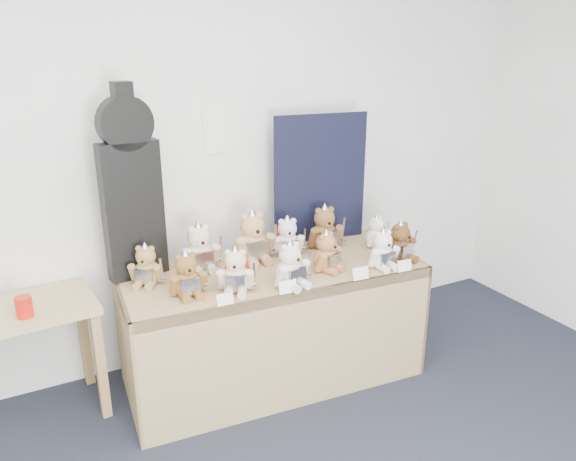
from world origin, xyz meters
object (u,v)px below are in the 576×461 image
guitar_case (131,186)px  teddy_back_centre_left (253,239)px  teddy_front_end (401,243)px  teddy_back_right (325,230)px  red_cup (24,307)px  teddy_back_far_left (146,267)px  teddy_front_right (327,253)px  teddy_back_left (200,250)px  teddy_back_centre_right (288,239)px  teddy_front_centre (291,266)px  teddy_back_end (377,233)px  teddy_front_far_left (187,276)px  teddy_front_far_right (383,251)px  display_table (277,297)px  side_table (15,331)px  teddy_front_left (236,272)px

guitar_case → teddy_back_centre_left: size_ratio=3.11×
teddy_front_end → teddy_back_right: teddy_back_right is taller
red_cup → teddy_back_far_left: bearing=-0.4°
teddy_front_right → guitar_case: bearing=134.5°
teddy_back_left → teddy_back_centre_left: teddy_back_centre_left is taller
red_cup → teddy_back_centre_right: (1.51, 0.01, 0.10)m
red_cup → teddy_front_right: size_ratio=0.42×
teddy_front_right → teddy_back_far_left: 1.02m
teddy_back_left → teddy_back_far_left: 0.33m
teddy_front_centre → teddy_front_right: bearing=5.6°
teddy_back_centre_left → teddy_back_end: bearing=-8.1°
teddy_front_far_left → teddy_front_far_right: bearing=-7.5°
display_table → teddy_back_far_left: (-0.70, 0.19, 0.26)m
red_cup → teddy_front_centre: size_ratio=0.39×
red_cup → teddy_back_far_left: teddy_back_far_left is taller
teddy_front_centre → teddy_front_far_right: size_ratio=1.10×
side_table → teddy_front_far_left: (0.84, -0.36, 0.28)m
teddy_front_left → teddy_back_left: teddy_back_left is taller
teddy_front_centre → teddy_back_centre_right: teddy_front_centre is taller
display_table → teddy_back_centre_right: size_ratio=6.61×
teddy_front_far_left → teddy_back_centre_left: bearing=29.8°
teddy_front_left → teddy_back_centre_left: size_ratio=0.79×
teddy_front_right → teddy_back_left: (-0.65, 0.35, 0.02)m
teddy_back_far_left → teddy_back_centre_left: bearing=34.5°
display_table → side_table: display_table is taller
side_table → red_cup: 0.22m
red_cup → teddy_front_left: teddy_front_left is taller
teddy_back_end → teddy_back_far_left: (-1.46, 0.12, 0.01)m
side_table → red_cup: (0.06, -0.11, 0.18)m
red_cup → teddy_back_end: size_ratio=0.48×
teddy_back_end → teddy_front_centre: bearing=178.4°
teddy_front_left → guitar_case: bearing=158.9°
teddy_front_far_left → teddy_front_left: teddy_front_left is taller
teddy_front_right → teddy_back_far_left: (-0.97, 0.30, -0.00)m
teddy_front_end → teddy_back_far_left: (-1.45, 0.38, -0.01)m
teddy_front_left → teddy_back_right: (0.75, 0.33, 0.02)m
teddy_front_far_left → teddy_back_left: 0.34m
teddy_front_far_left → teddy_back_right: size_ratio=0.86×
teddy_front_left → teddy_front_end: bearing=23.4°
teddy_back_end → teddy_front_right: bearing=179.4°
teddy_front_centre → teddy_front_end: 0.76m
teddy_front_left → teddy_back_left: size_ratio=0.87×
teddy_front_right → teddy_back_far_left: teddy_front_right is taller
teddy_front_end → teddy_back_centre_right: bearing=131.4°
teddy_back_centre_right → teddy_back_far_left: bearing=-164.2°
teddy_front_right → teddy_back_centre_left: size_ratio=0.76×
teddy_front_left → teddy_front_right: bearing=28.4°
display_table → teddy_front_left: 0.42m
teddy_back_far_left → guitar_case: bearing=125.7°
red_cup → teddy_back_far_left: 0.63m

